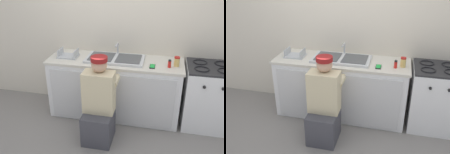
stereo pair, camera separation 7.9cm
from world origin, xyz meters
TOP-DOWN VIEW (x-y plane):
  - ground_plane at (0.00, 0.00)m, footprint 12.00×12.00m
  - back_wall at (0.00, 0.65)m, footprint 6.00×0.10m
  - counter_cabinet at (0.00, 0.29)m, footprint 1.83×0.62m
  - countertop at (0.00, 0.30)m, footprint 1.87×0.62m
  - sink_double_basin at (0.00, 0.30)m, footprint 0.80×0.44m
  - stove_range at (1.28, 0.30)m, footprint 0.61×0.62m
  - plumber_person at (-0.08, -0.32)m, footprint 0.42×0.61m
  - cell_phone at (0.52, 0.16)m, footprint 0.07×0.14m
  - dish_rack_tray at (-0.68, 0.28)m, footprint 0.28×0.22m
  - condiment_jar at (0.83, 0.25)m, footprint 0.07×0.07m
  - spice_bottle_red at (0.74, 0.18)m, footprint 0.04×0.04m

SIDE VIEW (x-z plane):
  - ground_plane at x=0.00m, z-range 0.00..0.00m
  - counter_cabinet at x=0.00m, z-range 0.00..0.83m
  - stove_range at x=1.28m, z-range 0.00..0.88m
  - plumber_person at x=-0.08m, z-range -0.09..1.01m
  - countertop at x=0.00m, z-range 0.83..0.86m
  - cell_phone at x=0.52m, z-range 0.86..0.87m
  - sink_double_basin at x=0.00m, z-range 0.78..0.97m
  - dish_rack_tray at x=-0.68m, z-range 0.83..0.94m
  - spice_bottle_red at x=0.74m, z-range 0.86..0.96m
  - condiment_jar at x=0.83m, z-range 0.86..0.99m
  - back_wall at x=0.00m, z-range 0.00..2.50m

